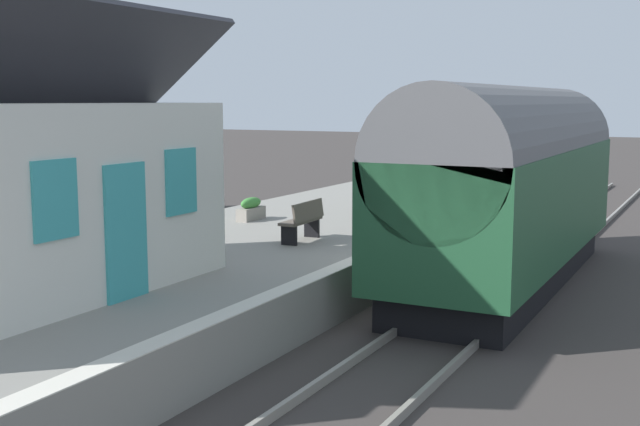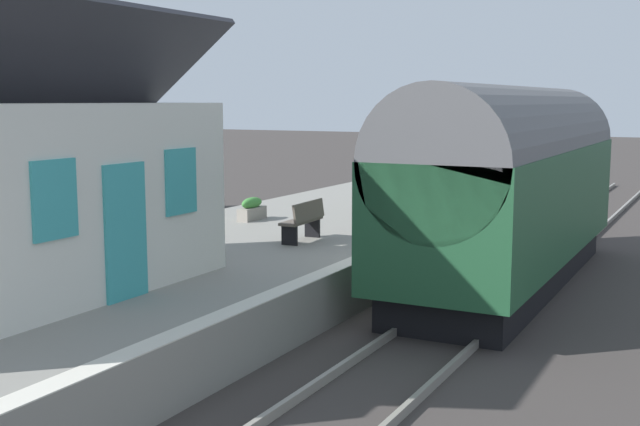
% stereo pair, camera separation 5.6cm
% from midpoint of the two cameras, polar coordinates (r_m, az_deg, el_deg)
% --- Properties ---
extents(ground_plane, '(160.00, 160.00, 0.00)m').
position_cam_midpoint_polar(ground_plane, '(15.29, 6.86, -7.23)').
color(ground_plane, '#383330').
extents(platform, '(32.00, 6.60, 0.97)m').
position_cam_midpoint_polar(platform, '(17.12, -6.73, -3.91)').
color(platform, gray).
rests_on(platform, ground).
extents(platform_edge_coping, '(32.00, 0.36, 0.02)m').
position_cam_midpoint_polar(platform_edge_coping, '(15.51, 2.84, -3.26)').
color(platform_edge_coping, beige).
rests_on(platform_edge_coping, platform).
extents(rail_near, '(52.00, 0.08, 0.14)m').
position_cam_midpoint_polar(rail_near, '(14.80, 12.80, -7.61)').
color(rail_near, gray).
rests_on(rail_near, ground).
extents(rail_far, '(52.00, 0.08, 0.14)m').
position_cam_midpoint_polar(rail_far, '(15.21, 7.51, -7.05)').
color(rail_far, gray).
rests_on(rail_far, ground).
extents(train, '(10.49, 2.73, 4.32)m').
position_cam_midpoint_polar(train, '(17.76, 13.51, 2.02)').
color(train, black).
rests_on(train, ground).
extents(bench_near_building, '(1.40, 0.43, 0.88)m').
position_cam_midpoint_polar(bench_near_building, '(22.44, 5.24, 1.44)').
color(bench_near_building, brown).
rests_on(bench_near_building, platform).
extents(bench_by_lamp, '(1.40, 0.44, 0.88)m').
position_cam_midpoint_polar(bench_by_lamp, '(24.30, 7.47, 1.90)').
color(bench_by_lamp, brown).
rests_on(bench_by_lamp, platform).
extents(bench_mid_platform, '(1.42, 0.49, 0.88)m').
position_cam_midpoint_polar(bench_mid_platform, '(17.33, -1.07, -0.48)').
color(bench_mid_platform, brown).
rests_on(bench_mid_platform, platform).
extents(planter_bench_left, '(0.94, 0.32, 0.58)m').
position_cam_midpoint_polar(planter_bench_left, '(20.54, -4.80, 0.27)').
color(planter_bench_left, gray).
rests_on(planter_bench_left, platform).
extents(planter_corner_building, '(0.49, 0.49, 0.80)m').
position_cam_midpoint_polar(planter_corner_building, '(21.87, 6.48, 1.15)').
color(planter_corner_building, '#9E5138').
rests_on(planter_corner_building, platform).
extents(station_sign_board, '(0.96, 0.06, 1.57)m').
position_cam_midpoint_polar(station_sign_board, '(18.55, 5.66, 2.26)').
color(station_sign_board, black).
rests_on(station_sign_board, platform).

